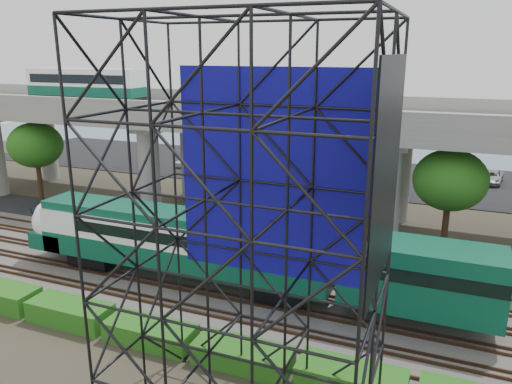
% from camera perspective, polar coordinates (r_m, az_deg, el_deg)
% --- Properties ---
extents(ground, '(140.00, 140.00, 0.00)m').
position_cam_1_polar(ground, '(30.06, -8.92, -12.09)').
color(ground, '#474233').
rests_on(ground, ground).
extents(ballast_bed, '(90.00, 12.00, 0.20)m').
position_cam_1_polar(ballast_bed, '(31.54, -7.04, -10.40)').
color(ballast_bed, slate).
rests_on(ballast_bed, ground).
extents(service_road, '(90.00, 5.00, 0.08)m').
position_cam_1_polar(service_road, '(38.57, -0.92, -5.38)').
color(service_road, black).
rests_on(service_road, ground).
extents(parking_lot, '(90.00, 18.00, 0.08)m').
position_cam_1_polar(parking_lot, '(59.96, 7.86, 2.21)').
color(parking_lot, black).
rests_on(parking_lot, ground).
extents(harbor_water, '(140.00, 40.00, 0.03)m').
position_cam_1_polar(harbor_water, '(81.06, 11.76, 5.54)').
color(harbor_water, slate).
rests_on(harbor_water, ground).
extents(rail_tracks, '(90.00, 9.52, 0.16)m').
position_cam_1_polar(rail_tracks, '(31.47, -7.05, -10.11)').
color(rail_tracks, '#472D1E').
rests_on(rail_tracks, ballast_bed).
extents(commuter_train, '(29.30, 3.06, 4.30)m').
position_cam_1_polar(commuter_train, '(29.87, -5.13, -6.04)').
color(commuter_train, black).
rests_on(commuter_train, rail_tracks).
extents(overpass, '(80.00, 12.00, 12.40)m').
position_cam_1_polar(overpass, '(41.98, 0.22, 7.92)').
color(overpass, '#9E9B93').
rests_on(overpass, ground).
extents(scaffold_tower, '(9.36, 6.36, 15.00)m').
position_cam_1_polar(scaffold_tower, '(17.19, -1.22, -6.36)').
color(scaffold_tower, black).
rests_on(scaffold_tower, ground).
extents(hedge_strip, '(34.60, 1.80, 1.20)m').
position_cam_1_polar(hedge_strip, '(26.17, -11.97, -15.39)').
color(hedge_strip, '#1C5C15').
rests_on(hedge_strip, ground).
extents(trees, '(40.94, 16.94, 7.69)m').
position_cam_1_polar(trees, '(43.87, -3.69, 4.72)').
color(trees, '#382314').
rests_on(trees, ground).
extents(suv, '(5.54, 2.57, 1.54)m').
position_cam_1_polar(suv, '(40.10, -8.75, -3.49)').
color(suv, black).
rests_on(suv, service_road).
extents(parked_cars, '(37.50, 9.66, 1.30)m').
position_cam_1_polar(parked_cars, '(59.08, 9.80, 2.58)').
color(parked_cars, white).
rests_on(parked_cars, parking_lot).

